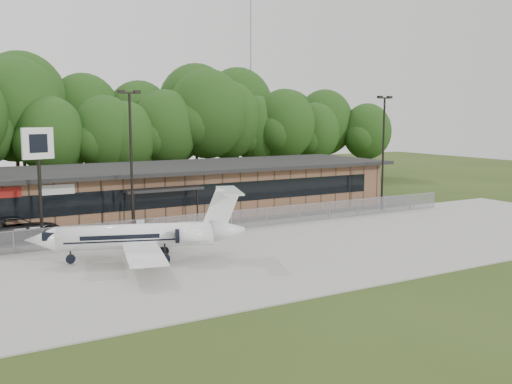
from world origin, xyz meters
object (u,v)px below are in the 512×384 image
terminal (163,190)px  suv (13,228)px  business_jet (144,237)px  pole_sign (38,156)px

terminal → suv: (-12.54, -4.71, -1.28)m
business_jet → suv: (-5.99, 9.85, -0.62)m
terminal → business_jet: size_ratio=3.29×
business_jet → pole_sign: pole_sign is taller
terminal → pole_sign: 13.67m
business_jet → pole_sign: size_ratio=1.61×
suv → pole_sign: pole_sign is taller
pole_sign → terminal: bearing=18.6°
terminal → pole_sign: size_ratio=5.29×
terminal → business_jet: (-6.55, -14.55, -0.66)m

